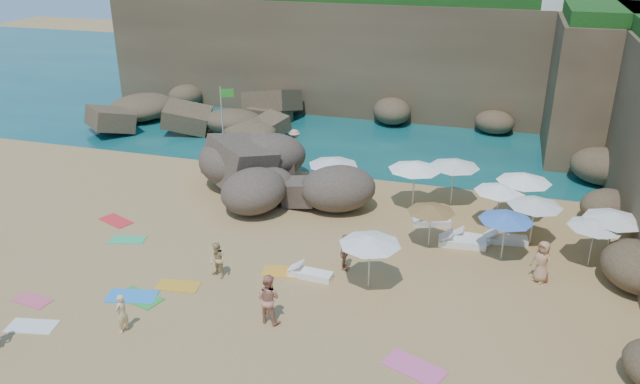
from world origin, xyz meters
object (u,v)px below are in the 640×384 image
(rock_outcrop, at_px, (281,194))
(person_stand_2, at_px, (295,145))
(parasol_0, at_px, (333,161))
(person_stand_5, at_px, (264,148))
(parasol_1, at_px, (500,188))
(person_stand_1, at_px, (268,299))
(lounger_0, at_px, (462,243))
(person_stand_4, at_px, (542,262))
(flag_pole, at_px, (224,113))
(person_stand_3, at_px, (345,252))
(parasol_2, at_px, (454,163))
(person_stand_6, at_px, (122,313))

(rock_outcrop, distance_m, person_stand_2, 5.29)
(parasol_0, bearing_deg, person_stand_5, 142.99)
(person_stand_2, xyz_separation_m, person_stand_5, (-1.50, -1.21, 0.03))
(parasol_1, xyz_separation_m, person_stand_1, (-7.41, -9.94, -1.06))
(lounger_0, bearing_deg, person_stand_2, 137.53)
(person_stand_4, bearing_deg, flag_pole, -171.80)
(person_stand_1, bearing_deg, parasol_0, -76.13)
(lounger_0, relative_size, person_stand_5, 1.05)
(parasol_0, height_order, parasol_1, parasol_0)
(person_stand_1, bearing_deg, lounger_0, -117.87)
(parasol_1, height_order, person_stand_2, parasol_1)
(person_stand_2, distance_m, person_stand_4, 17.14)
(rock_outcrop, relative_size, person_stand_1, 3.85)
(parasol_1, xyz_separation_m, person_stand_3, (-5.76, -5.65, -1.20))
(person_stand_5, bearing_deg, lounger_0, -36.18)
(person_stand_5, bearing_deg, person_stand_3, -59.81)
(rock_outcrop, bearing_deg, person_stand_1, -72.36)
(parasol_0, xyz_separation_m, parasol_2, (5.78, 1.37, 0.03))
(rock_outcrop, height_order, parasol_1, parasol_1)
(flag_pole, bearing_deg, person_stand_6, -77.04)
(parasol_0, height_order, person_stand_4, parasol_0)
(person_stand_3, relative_size, person_stand_4, 0.91)
(lounger_0, bearing_deg, parasol_0, 151.36)
(rock_outcrop, distance_m, lounger_0, 10.02)
(parasol_0, distance_m, person_stand_1, 10.78)
(rock_outcrop, relative_size, parasol_2, 2.85)
(flag_pole, height_order, person_stand_5, flag_pole)
(person_stand_6, bearing_deg, person_stand_5, -167.84)
(person_stand_5, relative_size, person_stand_6, 1.33)
(parasol_0, bearing_deg, lounger_0, -24.24)
(parasol_0, relative_size, person_stand_6, 1.72)
(person_stand_5, bearing_deg, person_stand_4, -36.79)
(parasol_0, height_order, lounger_0, parasol_0)
(flag_pole, xyz_separation_m, person_stand_6, (3.96, -17.22, -2.01))
(person_stand_3, bearing_deg, person_stand_6, 134.14)
(person_stand_4, xyz_separation_m, person_stand_6, (-13.87, -7.58, -0.14))
(parasol_2, relative_size, person_stand_1, 1.35)
(person_stand_4, distance_m, person_stand_6, 15.81)
(flag_pole, xyz_separation_m, person_stand_4, (17.83, -9.64, -1.86))
(person_stand_5, distance_m, person_stand_6, 16.73)
(lounger_0, height_order, person_stand_1, person_stand_1)
(person_stand_1, height_order, person_stand_2, person_stand_1)
(rock_outcrop, relative_size, parasol_0, 2.89)
(lounger_0, bearing_deg, parasol_2, 97.51)
(person_stand_3, relative_size, person_stand_6, 1.09)
(parasol_0, height_order, parasol_2, parasol_2)
(flag_pole, xyz_separation_m, person_stand_5, (2.64, -0.55, -1.77))
(rock_outcrop, relative_size, person_stand_5, 3.73)
(person_stand_6, bearing_deg, lounger_0, 139.70)
(person_stand_4, relative_size, person_stand_5, 0.90)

